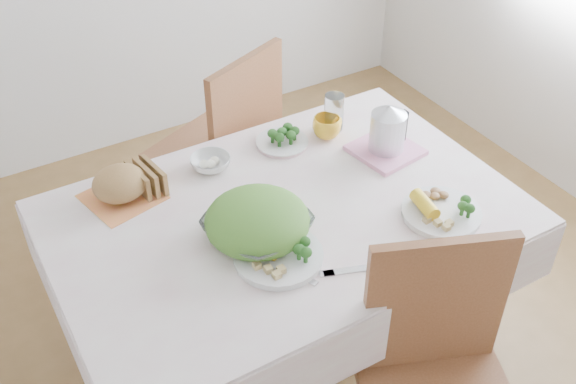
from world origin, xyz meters
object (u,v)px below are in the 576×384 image
dinner_plate_right (441,213)px  electric_kettle (388,124)px  salad_bowl (258,228)px  yellow_mug (327,127)px  dining_table (286,293)px  chair_far (213,156)px  dinner_plate_left (278,256)px

dinner_plate_right → electric_kettle: electric_kettle is taller
salad_bowl → yellow_mug: bearing=36.5°
dining_table → electric_kettle: bearing=12.3°
chair_far → electric_kettle: bearing=96.0°
dining_table → dinner_plate_left: size_ratio=5.12×
salad_bowl → yellow_mug: 0.61m
dining_table → dinner_plate_right: dinner_plate_right is taller
chair_far → dinner_plate_right: chair_far is taller
salad_bowl → dinner_plate_left: 0.12m
electric_kettle → dining_table: bearing=167.9°
dinner_plate_left → electric_kettle: electric_kettle is taller
chair_far → dinner_plate_right: (0.33, -1.07, 0.31)m
chair_far → dining_table: bearing=59.8°
dinner_plate_right → yellow_mug: size_ratio=2.41×
salad_bowl → electric_kettle: 0.65m
salad_bowl → electric_kettle: bearing=15.2°
dining_table → yellow_mug: yellow_mug is taller
electric_kettle → dinner_plate_left: bearing=-179.5°
dinner_plate_left → yellow_mug: 0.69m
dinner_plate_right → yellow_mug: (-0.07, 0.57, 0.03)m
yellow_mug → dinner_plate_right: bearing=-83.2°
electric_kettle → chair_far: bearing=95.0°
salad_bowl → yellow_mug: size_ratio=2.86×
dinner_plate_right → electric_kettle: 0.40m
chair_far → salad_bowl: 0.95m
electric_kettle → yellow_mug: bearing=99.2°
chair_far → salad_bowl: (-0.23, -0.86, 0.33)m
dinner_plate_left → electric_kettle: (0.62, 0.29, 0.11)m
dining_table → salad_bowl: (-0.14, -0.06, 0.42)m
dining_table → chair_far: bearing=83.2°
dinner_plate_left → dinner_plate_right: same height
dinner_plate_left → chair_far: bearing=76.9°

